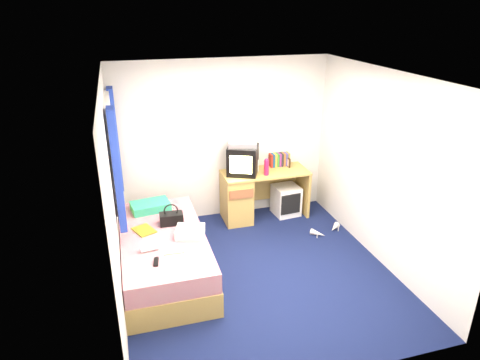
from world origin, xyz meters
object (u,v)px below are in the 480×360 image
object	(u,v)px
bed	(164,254)
handbag	(171,218)
towel	(190,232)
crt_tv	(243,160)
vcr	(243,144)
picture_frame	(288,162)
water_bottle	(149,248)
pink_water_bottle	(266,168)
aerosol_can	(257,166)
desk	(247,194)
white_heels	(326,231)
magazine	(144,230)
colour_swatch_fan	(174,252)
storage_cube	(286,200)
pillow	(151,206)
remote_control	(156,262)

from	to	relation	value
bed	handbag	size ratio (longest dim) A/B	6.78
towel	crt_tv	bearing A→B (deg)	50.87
vcr	picture_frame	world-z (taller)	vcr
picture_frame	water_bottle	world-z (taller)	picture_frame
pink_water_bottle	aerosol_can	bearing A→B (deg)	115.65
crt_tv	towel	world-z (taller)	crt_tv
desk	crt_tv	distance (m)	0.56
white_heels	towel	bearing A→B (deg)	-167.03
pink_water_bottle	magazine	xyz separation A→B (m)	(-1.85, -0.82, -0.32)
crt_tv	towel	size ratio (longest dim) A/B	1.68
colour_swatch_fan	storage_cube	bearing A→B (deg)	38.21
pillow	towel	xyz separation A→B (m)	(0.39, -0.83, 0.00)
crt_tv	vcr	size ratio (longest dim) A/B	1.36
magazine	white_heels	bearing A→B (deg)	4.26
picture_frame	pink_water_bottle	xyz separation A→B (m)	(-0.44, -0.23, 0.04)
pink_water_bottle	desk	bearing A→B (deg)	148.94
towel	colour_swatch_fan	distance (m)	0.40
bed	picture_frame	bearing A→B (deg)	29.96
crt_tv	aerosol_can	world-z (taller)	crt_tv
aerosol_can	towel	bearing A→B (deg)	-134.25
desk	towel	distance (m)	1.66
bed	water_bottle	xyz separation A→B (m)	(-0.18, -0.33, 0.31)
aerosol_can	vcr	bearing A→B (deg)	-173.08
bed	pink_water_bottle	bearing A→B (deg)	30.50
crt_tv	aerosol_can	size ratio (longest dim) A/B	3.04
desk	crt_tv	world-z (taller)	crt_tv
pillow	pink_water_bottle	bearing A→B (deg)	8.81
picture_frame	water_bottle	xyz separation A→B (m)	(-2.27, -1.53, -0.24)
towel	vcr	bearing A→B (deg)	50.91
storage_cube	white_heels	bearing A→B (deg)	-71.02
pillow	colour_swatch_fan	bearing A→B (deg)	-82.67
aerosol_can	remote_control	xyz separation A→B (m)	(-1.69, -1.73, -0.29)
vcr	remote_control	world-z (taller)	vcr
handbag	pink_water_bottle	bearing A→B (deg)	28.93
colour_swatch_fan	aerosol_can	bearing A→B (deg)	47.03
remote_control	towel	bearing A→B (deg)	53.75
towel	remote_control	size ratio (longest dim) A/B	2.06
water_bottle	colour_swatch_fan	world-z (taller)	water_bottle
pillow	pink_water_bottle	distance (m)	1.76
desk	storage_cube	bearing A→B (deg)	-2.18
remote_control	magazine	bearing A→B (deg)	103.78
bed	towel	xyz separation A→B (m)	(0.31, -0.13, 0.33)
water_bottle	remote_control	size ratio (longest dim) A/B	1.25
bed	white_heels	xyz separation A→B (m)	(2.37, 0.34, -0.23)
desk	white_heels	xyz separation A→B (m)	(0.97, -0.77, -0.37)
towel	water_bottle	world-z (taller)	towel
picture_frame	water_bottle	bearing A→B (deg)	-147.39
pillow	towel	world-z (taller)	towel
pillow	vcr	size ratio (longest dim) A/B	1.22
bed	picture_frame	world-z (taller)	picture_frame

